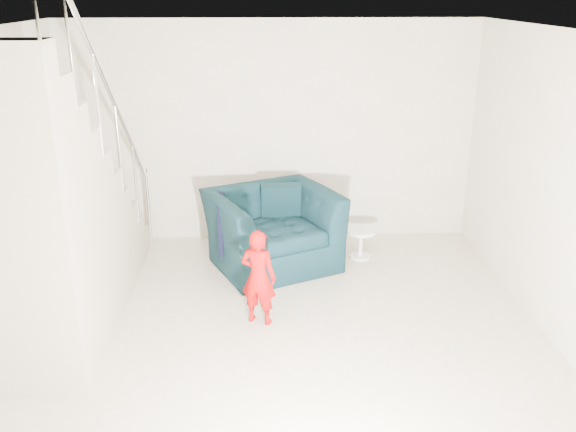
# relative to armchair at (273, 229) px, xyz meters

# --- Properties ---
(floor) EXTENTS (5.50, 5.50, 0.00)m
(floor) POSITION_rel_armchair_xyz_m (-0.00, -1.88, -0.44)
(floor) COLOR #9F917B
(floor) RESTS_ON ground
(ceiling) EXTENTS (5.50, 5.50, 0.00)m
(ceiling) POSITION_rel_armchair_xyz_m (-0.00, -1.88, 2.26)
(ceiling) COLOR silver
(ceiling) RESTS_ON back_wall
(back_wall) EXTENTS (5.00, 0.00, 5.00)m
(back_wall) POSITION_rel_armchair_xyz_m (-0.00, 0.87, 0.91)
(back_wall) COLOR #B1A190
(back_wall) RESTS_ON floor
(armchair) EXTENTS (1.70, 1.62, 0.87)m
(armchair) POSITION_rel_armchair_xyz_m (0.00, 0.00, 0.00)
(armchair) COLOR black
(armchair) RESTS_ON floor
(toddler) EXTENTS (0.40, 0.33, 0.94)m
(toddler) POSITION_rel_armchair_xyz_m (-0.16, -1.30, 0.04)
(toddler) COLOR #930406
(toddler) RESTS_ON floor
(side_table) EXTENTS (0.35, 0.35, 0.35)m
(side_table) POSITION_rel_armchair_xyz_m (1.04, 0.15, -0.20)
(side_table) COLOR silver
(side_table) RESTS_ON floor
(staircase) EXTENTS (1.02, 3.03, 3.62)m
(staircase) POSITION_rel_armchair_xyz_m (-2.00, -1.33, 0.51)
(staircase) COLOR #ADA089
(staircase) RESTS_ON floor
(cushion) EXTENTS (0.46, 0.22, 0.46)m
(cushion) POSITION_rel_armchair_xyz_m (0.10, 0.27, 0.24)
(cushion) COLOR black
(cushion) RESTS_ON armchair
(throw) EXTENTS (0.05, 0.52, 0.58)m
(throw) POSITION_rel_armchair_xyz_m (-0.57, -0.08, 0.11)
(throw) COLOR black
(throw) RESTS_ON armchair
(phone) EXTENTS (0.03, 0.05, 0.10)m
(phone) POSITION_rel_armchair_xyz_m (-0.08, -1.32, 0.39)
(phone) COLOR black
(phone) RESTS_ON toddler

